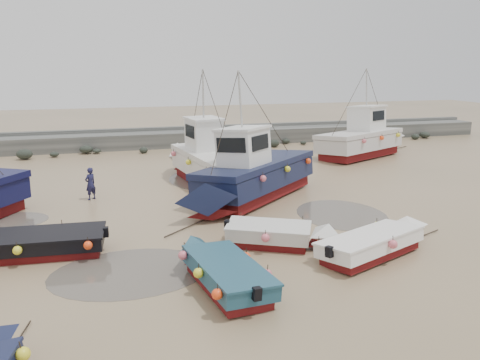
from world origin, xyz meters
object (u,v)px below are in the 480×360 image
object	(u,v)px
cabin_boat_1	(207,159)
cabin_boat_2	(251,174)
dinghy_2	(222,268)
cabin_boat_3	(365,138)
dinghy_4	(30,242)
dinghy_3	(378,240)
person	(92,199)
dinghy_5	(279,232)

from	to	relation	value
cabin_boat_1	cabin_boat_2	bearing A→B (deg)	-81.06
dinghy_2	cabin_boat_3	world-z (taller)	cabin_boat_3
dinghy_2	dinghy_4	distance (m)	7.06
dinghy_2	dinghy_3	world-z (taller)	same
dinghy_4	person	xyz separation A→B (m)	(1.84, 6.84, -0.54)
dinghy_4	cabin_boat_2	distance (m)	10.46
dinghy_5	person	world-z (taller)	dinghy_5
dinghy_4	cabin_boat_3	xyz separation A→B (m)	(20.74, 13.24, 0.81)
person	dinghy_3	bearing A→B (deg)	93.46
dinghy_2	dinghy_4	bearing A→B (deg)	137.12
dinghy_2	person	world-z (taller)	dinghy_2
dinghy_2	cabin_boat_2	xyz separation A→B (m)	(3.53, 8.41, 0.77)
dinghy_2	dinghy_3	size ratio (longest dim) A/B	0.95
person	dinghy_5	bearing A→B (deg)	88.00
dinghy_5	cabin_boat_3	world-z (taller)	cabin_boat_3
cabin_boat_1	person	bearing A→B (deg)	-172.88
dinghy_4	dinghy_5	bearing A→B (deg)	-95.58
dinghy_4	cabin_boat_1	size ratio (longest dim) A/B	0.66
dinghy_2	cabin_boat_3	xyz separation A→B (m)	(14.86, 17.14, 0.80)
dinghy_3	cabin_boat_3	xyz separation A→B (m)	(9.06, 16.41, 0.81)
dinghy_4	dinghy_5	distance (m)	8.73
cabin_boat_2	dinghy_3	bearing A→B (deg)	155.86
cabin_boat_2	person	distance (m)	8.03
dinghy_2	cabin_boat_1	distance (m)	12.76
dinghy_3	dinghy_4	bearing A→B (deg)	-127.04
person	dinghy_4	bearing A→B (deg)	33.88
dinghy_5	person	distance (m)	10.74
dinghy_4	cabin_boat_3	world-z (taller)	cabin_boat_3
dinghy_3	person	size ratio (longest dim) A/B	3.84
dinghy_2	cabin_boat_2	distance (m)	9.15
dinghy_4	person	size ratio (longest dim) A/B	4.12
cabin_boat_3	dinghy_3	bearing A→B (deg)	-54.29
dinghy_2	dinghy_5	xyz separation A→B (m)	(2.71, 2.41, 0.01)
dinghy_2	dinghy_4	xyz separation A→B (m)	(-5.88, 3.90, -0.01)
dinghy_3	cabin_boat_2	xyz separation A→B (m)	(-2.27, 7.68, 0.78)
dinghy_5	cabin_boat_1	distance (m)	10.19
cabin_boat_1	cabin_boat_3	world-z (taller)	same
dinghy_2	dinghy_5	size ratio (longest dim) A/B	1.19
dinghy_3	dinghy_4	xyz separation A→B (m)	(-11.68, 3.17, -0.00)
cabin_boat_1	cabin_boat_3	size ratio (longest dim) A/B	1.05
dinghy_4	cabin_boat_1	xyz separation A→B (m)	(8.06, 8.65, 0.81)
cabin_boat_2	cabin_boat_3	world-z (taller)	same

